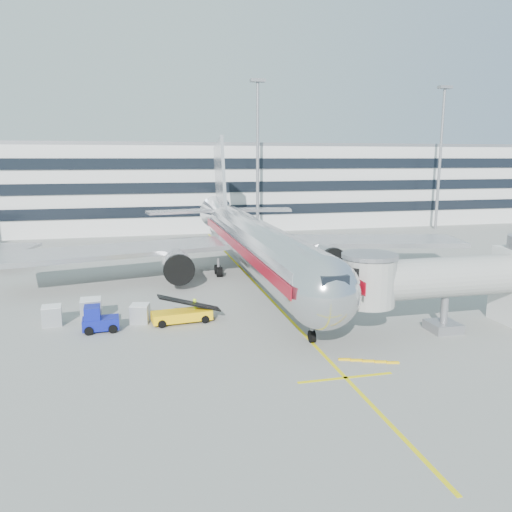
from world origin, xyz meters
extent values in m
plane|color=gray|center=(0.00, 0.00, 0.00)|extent=(180.00, 180.00, 0.00)
cube|color=yellow|center=(0.00, 10.00, 0.01)|extent=(0.25, 70.00, 0.01)
cube|color=yellow|center=(0.00, -14.00, 0.01)|extent=(6.00, 0.25, 0.01)
cylinder|color=silver|center=(0.00, 8.00, 4.20)|extent=(5.00, 36.00, 5.00)
sphere|color=silver|center=(0.00, -10.00, 4.20)|extent=(5.00, 5.00, 5.00)
cone|color=silver|center=(0.00, 31.00, 4.80)|extent=(5.00, 10.00, 5.00)
cube|color=black|center=(0.00, -11.50, 5.33)|extent=(1.80, 1.20, 0.90)
cube|color=#B7B7BC|center=(13.00, 13.50, 3.40)|extent=(24.95, 12.07, 0.50)
cube|color=#B7B7BC|center=(-13.00, 13.50, 3.40)|extent=(24.95, 12.07, 0.50)
cylinder|color=#99999E|center=(8.00, 10.00, 2.20)|extent=(3.00, 4.20, 3.00)
cylinder|color=#99999E|center=(-8.00, 10.00, 2.20)|extent=(3.00, 4.20, 3.00)
cylinder|color=black|center=(8.00, 8.00, 2.20)|extent=(3.10, 0.50, 3.10)
cylinder|color=black|center=(-8.00, 8.00, 2.20)|extent=(3.10, 0.50, 3.10)
cube|color=#B7B7BC|center=(0.00, 31.50, 9.20)|extent=(0.45, 9.39, 13.72)
cube|color=#B7B7BC|center=(5.50, 32.00, 5.40)|extent=(10.41, 4.94, 0.35)
cube|color=#B7B7BC|center=(-5.50, 32.00, 5.40)|extent=(10.41, 4.94, 0.35)
cylinder|color=gray|center=(0.00, -8.00, 0.90)|extent=(0.24, 0.24, 1.80)
cylinder|color=black|center=(0.00, -8.00, 0.45)|extent=(0.35, 0.90, 0.90)
cylinder|color=gray|center=(3.20, 14.00, 1.00)|extent=(0.30, 0.30, 2.00)
cylinder|color=gray|center=(-3.20, 14.00, 1.00)|extent=(0.30, 0.30, 2.00)
cube|color=#A40B1C|center=(2.52, 8.00, 4.50)|extent=(0.06, 38.00, 0.90)
cube|color=#A40B1C|center=(-2.52, 8.00, 4.50)|extent=(0.06, 38.00, 0.90)
cylinder|color=#A8A8A3|center=(10.50, -8.00, 4.20)|extent=(13.00, 3.00, 3.00)
cylinder|color=#A8A8A3|center=(4.20, -8.00, 4.20)|extent=(3.80, 3.80, 3.40)
cylinder|color=gray|center=(4.20, -8.00, 6.10)|extent=(4.00, 4.00, 0.30)
cube|color=black|center=(2.90, -8.00, 4.20)|extent=(1.40, 2.60, 2.60)
cylinder|color=gray|center=(10.50, -8.00, 1.60)|extent=(0.56, 0.56, 3.20)
cube|color=gray|center=(10.50, -8.00, 0.35)|extent=(2.20, 2.20, 0.70)
cylinder|color=black|center=(9.60, -8.00, 0.35)|extent=(0.35, 0.70, 0.70)
cylinder|color=black|center=(11.40, -8.00, 0.35)|extent=(0.35, 0.70, 0.70)
cube|color=silver|center=(0.00, 58.00, 7.50)|extent=(150.00, 24.00, 15.00)
cube|color=black|center=(0.00, 45.90, 4.00)|extent=(150.00, 0.30, 1.80)
cube|color=black|center=(0.00, 45.90, 8.00)|extent=(150.00, 0.30, 1.80)
cube|color=black|center=(0.00, 45.90, 12.00)|extent=(150.00, 0.30, 1.80)
cube|color=gray|center=(0.00, 58.00, 15.30)|extent=(150.00, 24.00, 0.60)
cylinder|color=gray|center=(8.00, 42.00, 12.50)|extent=(0.50, 0.50, 25.00)
cube|color=gray|center=(8.00, 42.00, 25.20)|extent=(2.40, 1.20, 0.50)
cylinder|color=gray|center=(42.00, 42.00, 12.50)|extent=(0.50, 0.50, 25.00)
cube|color=gray|center=(42.00, 42.00, 25.20)|extent=(2.40, 1.20, 0.50)
cube|color=yellow|center=(-8.61, -1.44, 0.59)|extent=(4.85, 2.20, 0.75)
cube|color=black|center=(-8.61, -1.44, 1.55)|extent=(5.03, 1.70, 1.64)
cylinder|color=black|center=(-10.39, -0.88, 0.32)|extent=(0.67, 0.37, 0.64)
cylinder|color=black|center=(-10.23, -2.37, 0.32)|extent=(0.67, 0.37, 0.64)
cylinder|color=black|center=(-6.99, -0.51, 0.32)|extent=(0.67, 0.37, 0.64)
cylinder|color=black|center=(-6.83, -2.00, 0.32)|extent=(0.67, 0.37, 0.64)
cube|color=navy|center=(-14.75, -2.05, 0.62)|extent=(2.73, 1.64, 0.86)
cube|color=navy|center=(-15.32, -2.08, 1.47)|extent=(1.21, 1.48, 1.05)
cube|color=black|center=(-15.32, -2.08, 1.81)|extent=(1.10, 1.28, 0.10)
cylinder|color=black|center=(-15.64, -1.38, 0.33)|extent=(0.68, 0.32, 0.67)
cylinder|color=black|center=(-15.57, -2.81, 0.33)|extent=(0.68, 0.32, 0.67)
cylinder|color=black|center=(-13.93, -1.30, 0.33)|extent=(0.68, 0.32, 0.67)
cylinder|color=black|center=(-13.86, -2.73, 0.33)|extent=(0.68, 0.32, 0.67)
cube|color=#B4B7BB|center=(-15.70, 1.09, 0.83)|extent=(1.70, 1.70, 1.66)
cube|color=white|center=(-15.70, 1.09, 1.68)|extent=(1.70, 1.70, 0.06)
cube|color=#B4B7BB|center=(-18.57, 0.30, 0.75)|extent=(1.59, 1.59, 1.49)
cube|color=white|center=(-18.57, 0.30, 1.51)|extent=(1.59, 1.59, 0.06)
cube|color=#B4B7BB|center=(-11.84, -0.63, 0.72)|extent=(1.66, 1.66, 1.44)
cube|color=white|center=(-11.84, -0.63, 1.46)|extent=(1.66, 1.66, 0.05)
imported|color=#CDFF1A|center=(-7.47, -1.00, 0.88)|extent=(0.71, 0.77, 1.76)
camera|label=1|loc=(-11.59, -39.81, 12.86)|focal=35.00mm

